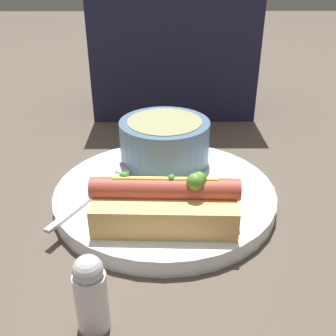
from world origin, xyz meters
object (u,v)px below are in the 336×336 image
at_px(hot_dog, 174,203).
at_px(soup_bowl, 169,140).
at_px(seated_diner, 176,3).
at_px(salt_shaker, 96,294).
at_px(spoon, 120,175).

height_order(hot_dog, soup_bowl, same).
relative_size(soup_bowl, seated_diner, 0.27).
bearing_deg(salt_shaker, spoon, 90.67).
relative_size(salt_shaker, seated_diner, 0.16).
distance_m(spoon, seated_diner, 0.36).
distance_m(hot_dog, soup_bowl, 0.14).
distance_m(hot_dog, spoon, 0.11).
relative_size(spoon, salt_shaker, 2.23).
xyz_separation_m(soup_bowl, seated_diner, (0.02, 0.26, 0.15)).
height_order(salt_shaker, seated_diner, seated_diner).
distance_m(soup_bowl, spoon, 0.08).
height_order(soup_bowl, spoon, soup_bowl).
bearing_deg(seated_diner, soup_bowl, -93.38).
relative_size(soup_bowl, spoon, 0.74).
xyz_separation_m(salt_shaker, seated_diner, (0.08, 0.52, 0.16)).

